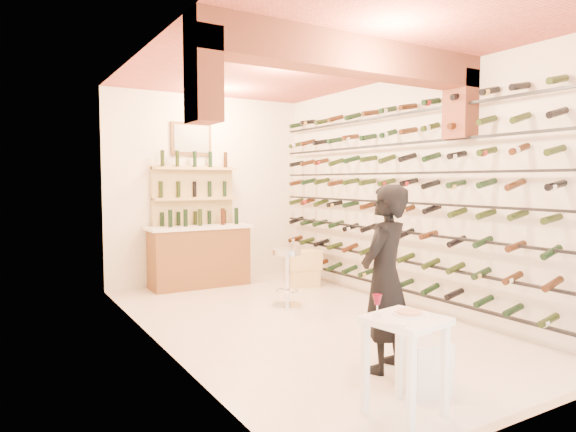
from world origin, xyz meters
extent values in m
plane|color=#F2E3D1|center=(0.00, 0.00, 0.00)|extent=(6.00, 6.00, 0.00)
cube|color=silver|center=(0.00, 3.00, 1.60)|extent=(3.50, 0.02, 3.20)
cube|color=silver|center=(0.00, -3.00, 1.60)|extent=(3.50, 0.02, 3.20)
cube|color=silver|center=(-1.75, 0.00, 1.60)|extent=(0.02, 6.00, 3.20)
cube|color=silver|center=(1.75, 0.00, 1.60)|extent=(0.02, 6.00, 3.20)
cube|color=#AD4B3D|center=(0.00, 0.00, 3.20)|extent=(3.50, 6.00, 0.02)
cube|color=#9C4F36|center=(0.00, -1.00, 3.02)|extent=(3.50, 0.35, 0.36)
cube|color=#9C4F36|center=(-1.63, -1.00, 2.65)|extent=(0.24, 0.35, 0.80)
cube|color=#9C4F36|center=(1.63, -1.00, 2.65)|extent=(0.24, 0.35, 0.80)
cube|color=black|center=(1.59, 0.00, 0.25)|extent=(0.06, 5.70, 0.03)
cube|color=black|center=(1.59, 0.00, 0.65)|extent=(0.06, 5.70, 0.03)
cube|color=black|center=(1.59, 0.00, 1.05)|extent=(0.06, 5.70, 0.03)
cube|color=black|center=(1.59, 0.00, 1.45)|extent=(0.06, 5.70, 0.03)
cube|color=black|center=(1.59, 0.00, 1.85)|extent=(0.06, 5.70, 0.03)
cube|color=black|center=(1.59, 0.00, 2.25)|extent=(0.06, 5.70, 0.03)
cube|color=black|center=(1.59, 0.00, 2.65)|extent=(0.06, 5.70, 0.03)
cube|color=brown|center=(-0.30, 2.65, 0.48)|extent=(1.60, 0.55, 0.96)
cube|color=white|center=(-0.30, 2.65, 0.98)|extent=(1.70, 0.62, 0.05)
cube|color=tan|center=(-0.30, 2.92, 1.00)|extent=(1.40, 0.10, 2.00)
cube|color=tan|center=(-0.30, 2.82, 0.45)|extent=(1.40, 0.28, 0.04)
cube|color=tan|center=(-0.30, 2.82, 0.95)|extent=(1.40, 0.28, 0.04)
cube|color=tan|center=(-0.30, 2.82, 1.45)|extent=(1.40, 0.28, 0.04)
cube|color=tan|center=(-0.30, 2.82, 1.95)|extent=(1.40, 0.28, 0.04)
cube|color=brown|center=(-0.30, 2.97, 2.45)|extent=(0.70, 0.04, 0.55)
cube|color=#99998C|center=(-0.30, 2.94, 2.45)|extent=(0.60, 0.01, 0.45)
cube|color=white|center=(-0.65, -2.49, 0.72)|extent=(0.59, 0.59, 0.05)
cube|color=white|center=(-0.82, -2.72, 0.35)|extent=(0.05, 0.05, 0.69)
cube|color=white|center=(-0.41, -2.66, 0.35)|extent=(0.05, 0.05, 0.69)
cube|color=white|center=(-0.89, -2.32, 0.35)|extent=(0.05, 0.05, 0.69)
cube|color=white|center=(-0.48, -2.25, 0.35)|extent=(0.05, 0.05, 0.69)
cylinder|color=white|center=(-0.60, -2.47, 0.75)|extent=(0.24, 0.24, 0.01)
cylinder|color=#BF7266|center=(-0.60, -2.47, 0.77)|extent=(0.18, 0.18, 0.02)
cube|color=white|center=(-0.83, -2.60, 0.75)|extent=(0.16, 0.16, 0.01)
cylinder|color=white|center=(-0.80, -2.34, 0.75)|extent=(0.07, 0.07, 0.00)
cylinder|color=white|center=(-0.80, -2.34, 0.79)|extent=(0.01, 0.01, 0.09)
cone|color=#5C0718|center=(-0.80, -2.34, 0.86)|extent=(0.07, 0.07, 0.08)
cube|color=white|center=(-0.21, -2.25, 0.22)|extent=(0.41, 0.41, 0.43)
imported|color=black|center=(-0.17, -1.71, 0.86)|extent=(0.74, 0.64, 1.71)
cylinder|color=silver|center=(0.24, 0.73, 0.02)|extent=(0.42, 0.42, 0.03)
cylinder|color=silver|center=(0.24, 0.73, 0.38)|extent=(0.08, 0.08, 0.73)
cylinder|color=silver|center=(0.24, 0.73, 0.77)|extent=(0.39, 0.39, 0.07)
torus|color=silver|center=(0.24, 0.73, 0.23)|extent=(0.32, 0.32, 0.02)
cube|color=#E9C880|center=(1.20, 1.79, 0.14)|extent=(0.55, 0.45, 0.28)
cube|color=#E9C880|center=(1.20, 1.79, 0.44)|extent=(0.61, 0.49, 0.31)
camera|label=1|loc=(-3.27, -5.17, 1.75)|focal=31.36mm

